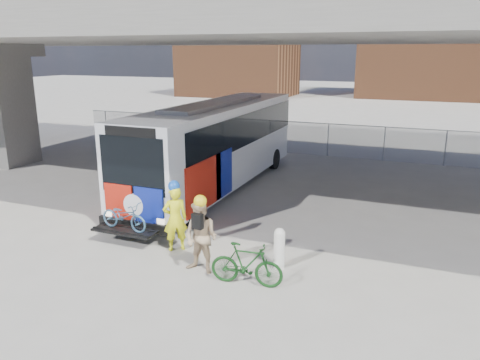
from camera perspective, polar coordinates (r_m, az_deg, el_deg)
The scene contains 9 objects.
ground at distance 15.87m, azimuth -2.17°, elevation -5.43°, with size 160.00×160.00×0.00m, color #9E9991.
bus at distance 19.56m, azimuth -2.83°, elevation 4.97°, with size 2.67×12.92×3.69m.
overpass at distance 18.57m, azimuth 2.98°, elevation 18.16°, with size 40.00×16.00×7.95m.
chainlink_fence at distance 26.56m, azimuth 8.61°, elevation 6.08°, with size 30.00×0.06×30.00m.
brick_buildings at distance 61.91m, azimuth 18.31°, elevation 14.43°, with size 54.00×22.00×12.00m.
bollard at distance 12.63m, azimuth 4.81°, elevation -8.13°, with size 0.30×0.30×1.14m.
cyclist_hivis at distance 13.69m, azimuth -7.92°, elevation -4.48°, with size 0.83×0.81×2.12m.
cyclist_tan at distance 12.26m, azimuth -4.78°, elevation -6.87°, with size 1.00×0.81×2.13m.
bike_parked at distance 11.74m, azimuth 0.80°, elevation -10.26°, with size 0.52×1.85×1.11m, color #133E16.
Camera 1 is at (6.18, -13.49, 5.63)m, focal length 35.00 mm.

